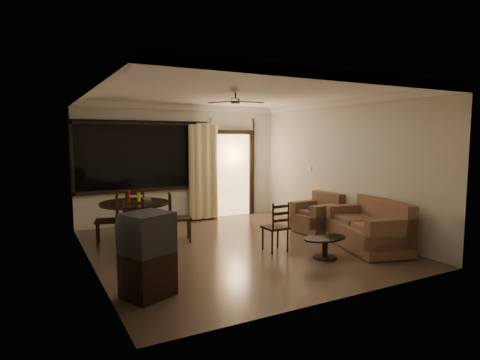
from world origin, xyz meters
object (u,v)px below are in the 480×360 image
tv_cabinet (148,255)px  sofa (371,229)px  dining_chair_west (108,230)px  dining_table (135,211)px  side_chair (275,236)px  coffee_table (325,244)px  dining_chair_south (134,239)px  dining_chair_east (180,227)px  armchair (319,216)px  dining_chair_north (136,221)px

tv_cabinet → sofa: bearing=-19.9°
dining_chair_west → dining_table: bearing=80.1°
dining_table → tv_cabinet: 2.66m
side_chair → coffee_table: bearing=124.4°
dining_chair_south → sofa: 4.18m
dining_table → coffee_table: 3.55m
tv_cabinet → dining_table: bearing=56.1°
coffee_table → dining_chair_east: bearing=128.8°
dining_chair_south → sofa: dining_chair_south is taller
sofa → armchair: (-0.01, 1.45, -0.01)m
dining_chair_east → dining_chair_north: (-0.62, 0.97, 0.00)m
dining_chair_south → coffee_table: 3.21m
dining_chair_north → tv_cabinet: (-0.66, -3.38, 0.26)m
sofa → armchair: 1.45m
dining_chair_west → dining_chair_east: size_ratio=1.00×
side_chair → dining_chair_east: bearing=-48.3°
dining_table → dining_chair_south: bearing=-104.5°
dining_chair_south → tv_cabinet: tv_cabinet is taller
dining_chair_east → dining_chair_north: bearing=46.8°
dining_table → armchair: (3.68, -0.89, -0.29)m
dining_table → dining_chair_east: 0.90m
dining_chair_east → sofa: bearing=-112.1°
sofa → armchair: sofa is taller
armchair → dining_chair_east: bearing=163.0°
dining_chair_south → dining_chair_north: 1.64m
dining_table → dining_chair_west: bearing=155.8°
coffee_table → dining_table: bearing=136.9°
dining_chair_north → side_chair: bearing=142.2°
dining_chair_south → armchair: (3.89, -0.06, 0.03)m
dining_chair_north → armchair: (3.49, -1.65, 0.06)m
armchair → side_chair: bearing=-157.9°
dining_chair_north → armchair: 3.86m
tv_cabinet → coffee_table: tv_cabinet is taller
dining_table → armchair: 3.80m
dining_chair_west → sofa: size_ratio=0.52×
dining_chair_north → armchair: bearing=169.0°
dining_chair_east → coffee_table: size_ratio=1.18×
coffee_table → dining_chair_north: bearing=126.9°
sofa → side_chair: 1.75m
dining_chair_east → sofa: dining_chair_east is taller
dining_chair_west → coffee_table: bearing=63.6°
dining_chair_south → tv_cabinet: 1.82m
dining_chair_west → dining_chair_south: same height
dining_chair_east → side_chair: dining_chair_east is taller
armchair → dining_chair_north: bearing=151.0°
dining_table → sofa: 4.38m
dining_chair_west → sofa: 4.87m
dining_chair_west → dining_chair_north: size_ratio=1.00×
armchair → tv_cabinet: bearing=-161.0°
dining_chair_north → side_chair: 3.07m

